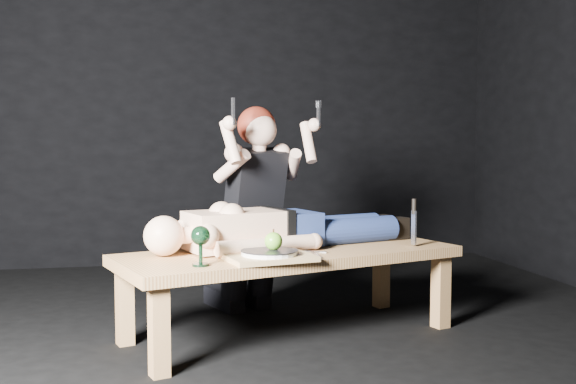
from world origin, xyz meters
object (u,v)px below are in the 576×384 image
at_px(table, 290,293).
at_px(kneeling_woman, 249,207).
at_px(lying_man, 286,223).
at_px(carving_knife, 414,223).
at_px(goblet, 201,246).
at_px(serving_tray, 269,257).

xyz_separation_m(table, kneeling_woman, (-0.13, 0.54, 0.40)).
distance_m(lying_man, kneeling_woman, 0.43).
xyz_separation_m(lying_man, kneeling_woman, (-0.14, 0.40, 0.05)).
relative_size(table, kneeling_woman, 1.41).
xyz_separation_m(lying_man, carving_knife, (0.67, -0.14, 0.00)).
bearing_deg(goblet, serving_tray, 15.43).
height_order(table, kneeling_woman, kneeling_woman).
bearing_deg(kneeling_woman, serving_tray, -112.23).
relative_size(lying_man, carving_knife, 6.57).
distance_m(lying_man, serving_tray, 0.45).
bearing_deg(lying_man, goblet, -152.54).
bearing_deg(lying_man, table, -111.59).
distance_m(serving_tray, carving_knife, 0.89).
relative_size(lying_man, serving_tray, 4.22).
xyz_separation_m(table, serving_tray, (-0.16, -0.27, 0.24)).
height_order(lying_man, kneeling_woman, kneeling_woman).
bearing_deg(table, kneeling_woman, 86.06).
xyz_separation_m(kneeling_woman, carving_knife, (0.81, -0.55, -0.05)).
height_order(kneeling_woman, carving_knife, kneeling_woman).
height_order(table, carving_knife, carving_knife).
bearing_deg(carving_knife, kneeling_woman, 128.49).
bearing_deg(table, goblet, -161.28).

